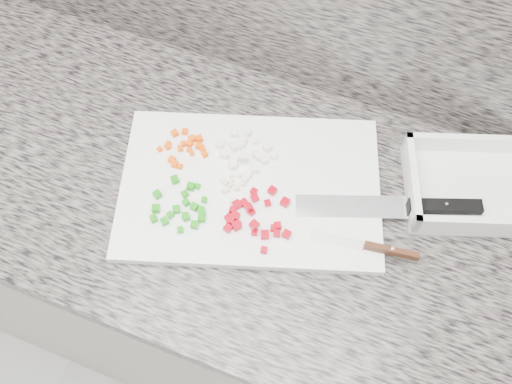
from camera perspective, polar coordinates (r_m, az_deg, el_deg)
cabinet at (r=1.52m, az=-2.55°, el=-8.20°), size 3.92×0.62×0.86m
countertop at (r=1.11m, az=-3.45°, el=0.21°), size 3.96×0.64×0.04m
cutting_board at (r=1.08m, az=-0.60°, el=0.46°), size 0.57×0.46×0.02m
carrot_pile at (r=1.12m, az=-7.05°, el=4.52°), size 0.10×0.09×0.01m
onion_pile at (r=1.11m, az=-1.39°, el=3.98°), size 0.12×0.12×0.02m
green_pepper_pile at (r=1.05m, az=-7.49°, el=-1.51°), size 0.11×0.11×0.01m
red_pepper_pile at (r=1.03m, az=-0.29°, el=-2.53°), size 0.13×0.13×0.02m
garlic_pile at (r=1.07m, az=-2.60°, el=0.40°), size 0.05×0.07×0.01m
chef_knife at (r=1.09m, az=15.41°, el=-1.41°), size 0.33×0.15×0.02m
paring_knife at (r=1.03m, az=12.06°, el=-5.52°), size 0.19×0.04×0.02m
tray at (r=1.15m, az=21.24°, el=0.48°), size 0.31×0.27×0.05m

